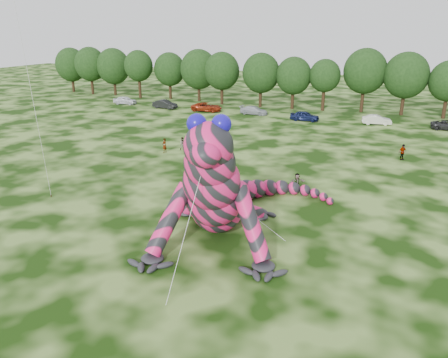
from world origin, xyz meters
The scene contains 25 objects.
ground centered at (0.00, 0.00, 0.00)m, with size 240.00×240.00×0.00m, color #16330A.
inflatable_gecko centered at (2.86, 7.94, 4.53)m, with size 15.25×18.11×9.05m, color #EC1E6C, non-canonical shape.
tree_0 centered at (-54.56, 59.23, 4.75)m, with size 6.91×6.22×9.51m, color black, non-canonical shape.
tree_1 centered at (-48.36, 58.05, 4.90)m, with size 6.74×6.07×9.81m, color black, non-canonical shape.
tree_2 centered at (-43.02, 58.76, 4.82)m, with size 7.04×6.34×9.64m, color black, non-canonical shape.
tree_3 centered at (-35.72, 57.07, 4.72)m, with size 5.81×5.23×9.44m, color black, non-canonical shape.
tree_4 centered at (-29.64, 58.71, 4.53)m, with size 6.22×5.60×9.06m, color black, non-canonical shape.
tree_5 centered at (-23.12, 58.44, 4.90)m, with size 7.16×6.44×9.80m, color black, non-canonical shape.
tree_6 centered at (-17.56, 56.68, 4.75)m, with size 6.52×5.86×9.49m, color black, non-canonical shape.
tree_7 centered at (-10.08, 56.80, 4.74)m, with size 6.68×6.01×9.48m, color black, non-canonical shape.
tree_8 centered at (-4.22, 56.99, 4.47)m, with size 6.14×5.53×8.94m, color black, non-canonical shape.
tree_9 centered at (1.06, 57.35, 4.34)m, with size 5.27×4.74×8.68m, color black, non-canonical shape.
tree_10 centered at (7.40, 58.58, 5.25)m, with size 7.09×6.38×10.50m, color black, non-canonical shape.
tree_11 centered at (13.79, 58.20, 5.03)m, with size 7.01×6.31×10.07m, color black, non-canonical shape.
tree_12 centered at (20.01, 57.74, 4.49)m, with size 5.99×5.39×8.97m, color black, non-canonical shape.
car_0 centered at (-34.24, 49.63, 0.75)m, with size 1.77×4.39×1.49m, color white.
car_1 centered at (-25.12, 48.61, 0.74)m, with size 1.57×4.51×1.49m, color black.
car_2 centered at (-17.15, 48.98, 0.73)m, with size 2.42×5.25×1.46m, color #992910.
car_3 centered at (-8.75, 49.35, 0.67)m, with size 1.89×4.65×1.35m, color #B4B8BF.
car_4 centered at (0.17, 47.48, 0.76)m, with size 1.78×4.43×1.51m, color #131C47.
car_5 centered at (10.62, 48.94, 0.69)m, with size 1.46×4.19×1.38m, color silver.
spectator_3 centered at (14.62, 30.87, 0.87)m, with size 1.01×0.42×1.73m, color gray.
spectator_5 centered at (6.30, 17.19, 0.79)m, with size 1.46×0.46×1.57m, color gray.
spectator_0 centered at (-10.67, 23.39, 0.85)m, with size 0.62×0.41×1.69m, color gray.
spectator_1 centered at (-9.24, 25.18, 0.78)m, with size 0.75×0.59×1.55m, color gray.
Camera 1 is at (14.27, -18.70, 13.70)m, focal length 35.00 mm.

